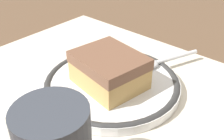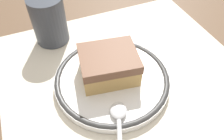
% 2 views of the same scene
% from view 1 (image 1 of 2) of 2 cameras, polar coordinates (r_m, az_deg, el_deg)
% --- Properties ---
extents(ground_plane, '(2.40, 2.40, 0.00)m').
position_cam_1_polar(ground_plane, '(0.45, -4.34, -3.05)').
color(ground_plane, brown).
extents(placemat, '(0.47, 0.42, 0.00)m').
position_cam_1_polar(placemat, '(0.45, -4.35, -2.97)').
color(placemat, beige).
rests_on(placemat, ground_plane).
extents(plate, '(0.21, 0.21, 0.02)m').
position_cam_1_polar(plate, '(0.44, -0.00, -2.78)').
color(plate, white).
rests_on(plate, placemat).
extents(cake_slice, '(0.11, 0.10, 0.05)m').
position_cam_1_polar(cake_slice, '(0.41, -0.59, 0.03)').
color(cake_slice, tan).
rests_on(cake_slice, plate).
extents(spoon, '(0.06, 0.12, 0.01)m').
position_cam_1_polar(spoon, '(0.48, 9.68, 1.75)').
color(spoon, silver).
rests_on(spoon, plate).
extents(napkin, '(0.11, 0.12, 0.00)m').
position_cam_1_polar(napkin, '(0.46, -21.02, -4.71)').
color(napkin, white).
rests_on(napkin, placemat).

